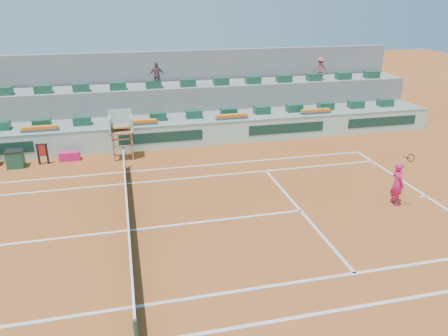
{
  "coord_description": "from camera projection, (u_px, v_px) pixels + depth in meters",
  "views": [
    {
      "loc": [
        0.14,
        -13.72,
        7.68
      ],
      "look_at": [
        4.0,
        2.5,
        1.0
      ],
      "focal_mm": 35.0,
      "sensor_mm": 36.0,
      "label": 1
    }
  ],
  "objects": [
    {
      "name": "towel_rack",
      "position": [
        42.0,
        152.0,
        20.9
      ],
      "size": [
        0.54,
        0.09,
        1.03
      ],
      "color": "black",
      "rests_on": "ground"
    },
    {
      "name": "tennis_net",
      "position": [
        128.0,
        217.0,
        15.02
      ],
      "size": [
        0.1,
        11.97,
        1.1
      ],
      "color": "black",
      "rests_on": "ground"
    },
    {
      "name": "seating_tier_lower",
      "position": [
        122.0,
        128.0,
        24.65
      ],
      "size": [
        36.0,
        4.0,
        1.2
      ],
      "primitive_type": "cube",
      "color": "gray",
      "rests_on": "ground"
    },
    {
      "name": "ground",
      "position": [
        129.0,
        230.0,
        15.21
      ],
      "size": [
        90.0,
        90.0,
        0.0
      ],
      "primitive_type": "plane",
      "color": "#95471C",
      "rests_on": "ground"
    },
    {
      "name": "seating_tier_upper",
      "position": [
        120.0,
        109.0,
        25.84
      ],
      "size": [
        36.0,
        2.4,
        2.6
      ],
      "primitive_type": "cube",
      "color": "gray",
      "rests_on": "ground"
    },
    {
      "name": "seat_row_lower",
      "position": [
        121.0,
        118.0,
        23.53
      ],
      "size": [
        32.9,
        0.6,
        0.44
      ],
      "color": "#194D32",
      "rests_on": "seating_tier_lower"
    },
    {
      "name": "court_lines",
      "position": [
        129.0,
        230.0,
        15.21
      ],
      "size": [
        23.89,
        11.09,
        0.01
      ],
      "color": "silver",
      "rests_on": "ground"
    },
    {
      "name": "spectator_right",
      "position": [
        320.0,
        69.0,
        27.33
      ],
      "size": [
        1.02,
        0.78,
        1.4
      ],
      "primitive_type": "imported",
      "rotation": [
        0.0,
        0.0,
        2.82
      ],
      "color": "#964B53",
      "rests_on": "seating_tier_upper"
    },
    {
      "name": "advertising_hoarding",
      "position": [
        123.0,
        139.0,
        22.65
      ],
      "size": [
        36.0,
        0.34,
        1.26
      ],
      "color": "#ACD9C6",
      "rests_on": "ground"
    },
    {
      "name": "flower_planters",
      "position": [
        91.0,
        126.0,
        22.52
      ],
      "size": [
        26.8,
        0.36,
        0.28
      ],
      "color": "#535353",
      "rests_on": "seating_tier_lower"
    },
    {
      "name": "drink_cooler_a",
      "position": [
        15.0,
        159.0,
        20.6
      ],
      "size": [
        0.77,
        0.67,
        0.84
      ],
      "color": "#17462F",
      "rests_on": "ground"
    },
    {
      "name": "stadium_back_wall",
      "position": [
        118.0,
        89.0,
        26.95
      ],
      "size": [
        36.0,
        0.4,
        4.4
      ],
      "primitive_type": "cube",
      "color": "gray",
      "rests_on": "ground"
    },
    {
      "name": "umpire_chair",
      "position": [
        121.0,
        128.0,
        21.41
      ],
      "size": [
        1.1,
        0.9,
        2.4
      ],
      "color": "#99643A",
      "rests_on": "ground"
    },
    {
      "name": "tennis_player",
      "position": [
        397.0,
        184.0,
        16.8
      ],
      "size": [
        0.43,
        0.88,
        2.28
      ],
      "color": "#D51B62",
      "rests_on": "ground"
    },
    {
      "name": "seat_row_upper",
      "position": [
        118.0,
        86.0,
        24.73
      ],
      "size": [
        32.9,
        0.6,
        0.44
      ],
      "color": "#194D32",
      "rests_on": "seating_tier_upper"
    },
    {
      "name": "spectator_mid",
      "position": [
        157.0,
        75.0,
        25.0
      ],
      "size": [
        0.89,
        0.46,
        1.46
      ],
      "primitive_type": "imported",
      "rotation": [
        0.0,
        0.0,
        3.26
      ],
      "color": "#6D4854",
      "rests_on": "seating_tier_upper"
    },
    {
      "name": "player_bag",
      "position": [
        70.0,
        156.0,
        21.55
      ],
      "size": [
        0.99,
        0.44,
        0.44
      ],
      "primitive_type": "cube",
      "color": "#D51B62",
      "rests_on": "ground"
    }
  ]
}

